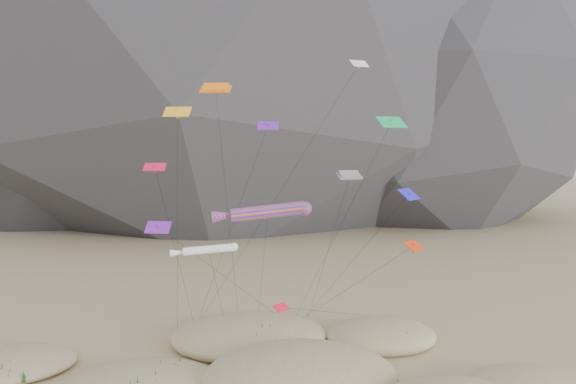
{
  "coord_description": "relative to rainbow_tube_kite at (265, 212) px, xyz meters",
  "views": [
    {
      "loc": [
        -6.54,
        -38.23,
        20.05
      ],
      "look_at": [
        2.06,
        12.0,
        15.64
      ],
      "focal_mm": 35.0,
      "sensor_mm": 36.0,
      "label": 1
    }
  ],
  "objects": [
    {
      "name": "rainbow_tube_kite",
      "position": [
        0.0,
        0.0,
        0.0
      ],
      "size": [
        9.34,
        12.64,
        14.73
      ],
      "color": "orange",
      "rests_on": "ground"
    },
    {
      "name": "white_tube_kite",
      "position": [
        -5.56,
        -4.14,
        -2.62
      ],
      "size": [
        5.73,
        13.18,
        11.65
      ],
      "color": "white",
      "rests_on": "ground"
    },
    {
      "name": "multi_parafoil",
      "position": [
        8.56,
        1.5,
        3.13
      ],
      "size": [
        3.79,
        8.9,
        17.45
      ],
      "color": "orange",
      "rests_on": "ground"
    },
    {
      "name": "delta_kites",
      "position": [
        3.0,
        -2.81,
        3.72
      ],
      "size": [
        26.39,
        19.52,
        28.49
      ],
      "color": "#189D59",
      "rests_on": "ground"
    },
    {
      "name": "orange_parafoil",
      "position": [
        -4.25,
        3.28,
        11.41
      ],
      "size": [
        4.4,
        11.54,
        25.89
      ],
      "color": "orange",
      "rests_on": "ground"
    },
    {
      "name": "kite_stakes",
      "position": [
        1.53,
        8.51,
        -13.54
      ],
      "size": [
        24.08,
        5.15,
        0.3
      ],
      "color": "#3F2D1E",
      "rests_on": "ground"
    }
  ]
}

